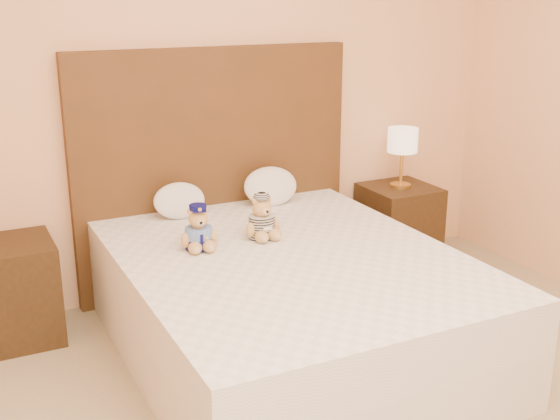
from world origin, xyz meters
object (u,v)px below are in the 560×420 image
(teddy_police, at_px, (198,227))
(pillow_right, at_px, (271,184))
(nightstand_left, at_px, (13,292))
(lamp, at_px, (403,143))
(nightstand_right, at_px, (398,225))
(pillow_left, at_px, (179,199))
(teddy_prisoner, at_px, (262,217))
(bed, at_px, (289,305))

(teddy_police, xyz_separation_m, pillow_right, (0.67, 0.55, 0.01))
(nightstand_left, relative_size, lamp, 1.38)
(nightstand_left, height_order, teddy_police, teddy_police)
(nightstand_right, distance_m, teddy_police, 1.75)
(nightstand_right, height_order, lamp, lamp)
(teddy_police, bearing_deg, pillow_left, 87.71)
(teddy_prisoner, bearing_deg, bed, -89.63)
(teddy_police, bearing_deg, teddy_prisoner, 7.51)
(nightstand_left, xyz_separation_m, nightstand_right, (2.50, 0.00, 0.00))
(bed, distance_m, pillow_right, 0.97)
(lamp, distance_m, teddy_prisoner, 1.38)
(lamp, height_order, teddy_police, lamp)
(bed, distance_m, nightstand_left, 1.48)
(teddy_police, bearing_deg, lamp, 24.05)
(teddy_prisoner, height_order, pillow_right, pillow_right)
(teddy_police, bearing_deg, nightstand_left, 155.46)
(bed, xyz_separation_m, teddy_police, (-0.38, 0.28, 0.39))
(nightstand_right, bearing_deg, nightstand_left, 180.00)
(lamp, relative_size, pillow_right, 1.13)
(teddy_police, distance_m, pillow_left, 0.56)
(teddy_prisoner, xyz_separation_m, pillow_left, (-0.28, 0.54, -0.01))
(lamp, relative_size, teddy_police, 1.71)
(pillow_left, distance_m, pillow_right, 0.59)
(lamp, distance_m, teddy_police, 1.72)
(bed, relative_size, nightstand_right, 3.64)
(nightstand_right, xyz_separation_m, lamp, (-0.00, 0.00, 0.57))
(lamp, bearing_deg, nightstand_right, 0.00)
(teddy_prisoner, relative_size, pillow_left, 0.76)
(pillow_left, bearing_deg, teddy_prisoner, -63.14)
(nightstand_right, height_order, pillow_left, pillow_left)
(nightstand_left, distance_m, nightstand_right, 2.50)
(nightstand_right, bearing_deg, pillow_right, 178.20)
(bed, distance_m, teddy_police, 0.61)
(teddy_prisoner, bearing_deg, teddy_police, 178.18)
(teddy_prisoner, xyz_separation_m, pillow_right, (0.31, 0.54, 0.01))
(teddy_prisoner, distance_m, pillow_right, 0.63)
(bed, height_order, nightstand_right, same)
(teddy_police, bearing_deg, bed, -30.29)
(nightstand_right, distance_m, teddy_prisoner, 1.42)
(pillow_right, bearing_deg, nightstand_right, -1.80)
(nightstand_right, relative_size, lamp, 1.38)
(nightstand_left, xyz_separation_m, lamp, (2.50, 0.00, 0.57))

